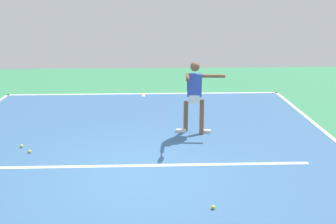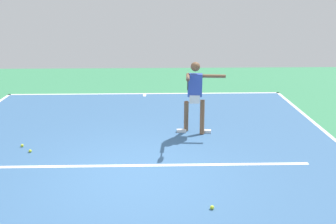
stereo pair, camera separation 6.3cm
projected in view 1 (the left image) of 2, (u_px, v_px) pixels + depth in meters
ground_plane at (135, 176)px, 6.80m from camera, size 20.79×20.79×0.00m
court_surface at (135, 176)px, 6.80m from camera, size 9.32×11.88×0.00m
court_line_baseline_near at (144, 94)px, 12.39m from camera, size 9.32×0.10×0.01m
court_line_service at (136, 166)px, 7.21m from camera, size 6.99×0.10×0.01m
court_line_centre_mark at (143, 95)px, 12.21m from camera, size 0.10×0.30×0.01m
tennis_player at (195, 93)px, 8.60m from camera, size 1.14×1.21×1.77m
tennis_ball_centre_court at (22, 146)px, 8.06m from camera, size 0.07×0.07×0.07m
tennis_ball_by_baseline at (213, 207)px, 5.75m from camera, size 0.07×0.07×0.07m
tennis_ball_near_service_line at (30, 151)px, 7.79m from camera, size 0.07×0.07×0.07m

